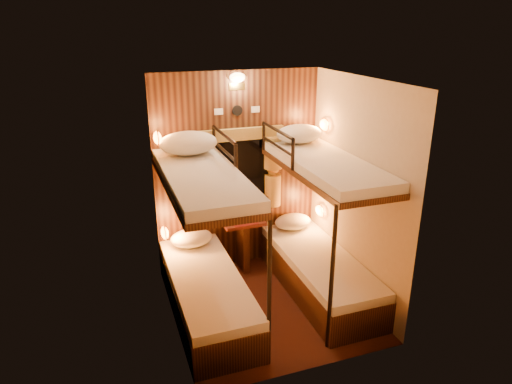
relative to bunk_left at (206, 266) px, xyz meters
name	(u,v)px	position (x,y,z in m)	size (l,w,h in m)	color
floor	(267,304)	(0.65, -0.07, -0.56)	(2.10, 2.10, 0.00)	#32160D
ceiling	(269,80)	(0.65, -0.07, 1.84)	(2.10, 2.10, 0.00)	silver
wall_back	(237,172)	(0.65, 0.98, 0.64)	(2.40, 2.40, 0.00)	#C6B293
wall_front	(315,248)	(0.65, -1.12, 0.64)	(2.40, 2.40, 0.00)	#C6B293
wall_left	(168,216)	(-0.35, -0.07, 0.64)	(2.40, 2.40, 0.00)	#C6B293
wall_right	(355,191)	(1.65, -0.07, 0.64)	(2.40, 2.40, 0.00)	#C6B293
back_panel	(238,173)	(0.65, 0.97, 0.64)	(2.00, 0.03, 2.40)	black
bunk_left	(206,266)	(0.00, 0.00, 0.00)	(0.72, 1.90, 1.82)	black
bunk_right	(320,247)	(1.30, 0.00, 0.00)	(0.72, 1.90, 1.82)	black
window	(238,175)	(0.65, 0.94, 0.62)	(1.00, 0.12, 0.79)	black
curtains	(239,169)	(0.65, 0.90, 0.71)	(1.10, 0.22, 1.00)	olive
back_fixtures	(237,84)	(0.65, 0.93, 1.69)	(0.54, 0.09, 0.48)	black
reading_lamps	(246,178)	(0.65, 0.63, 0.68)	(2.00, 0.20, 1.25)	orange
table	(243,238)	(0.65, 0.78, -0.14)	(0.50, 0.34, 0.66)	#532513
bottle_left	(231,213)	(0.51, 0.80, 0.20)	(0.07, 0.07, 0.25)	#99BFE5
bottle_right	(246,212)	(0.70, 0.81, 0.19)	(0.06, 0.06, 0.22)	#99BFE5
sachet_a	(250,221)	(0.72, 0.71, 0.09)	(0.08, 0.06, 0.01)	silver
sachet_b	(250,218)	(0.75, 0.81, 0.09)	(0.08, 0.06, 0.01)	silver
pillow_lower_left	(191,238)	(0.00, 0.71, -0.01)	(0.49, 0.35, 0.19)	silver
pillow_lower_right	(293,222)	(1.30, 0.75, -0.01)	(0.47, 0.33, 0.18)	silver
pillow_upper_left	(188,143)	(0.00, 0.59, 1.15)	(0.62, 0.44, 0.24)	silver
pillow_upper_right	(299,134)	(1.30, 0.65, 1.13)	(0.54, 0.39, 0.21)	silver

